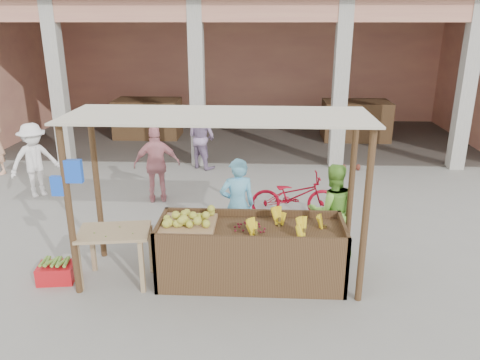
# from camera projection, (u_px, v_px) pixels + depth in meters

# --- Properties ---
(ground) EXTENTS (60.00, 60.00, 0.00)m
(ground) POSITION_uv_depth(u_px,v_px,m) (216.00, 278.00, 6.78)
(ground) COLOR gray
(ground) RESTS_ON ground
(market_building) EXTENTS (14.40, 6.40, 4.20)m
(market_building) POSITION_uv_depth(u_px,v_px,m) (245.00, 49.00, 14.34)
(market_building) COLOR tan
(market_building) RESTS_ON ground
(fruit_stall) EXTENTS (2.60, 0.95, 0.80)m
(fruit_stall) POSITION_uv_depth(u_px,v_px,m) (251.00, 254.00, 6.63)
(fruit_stall) COLOR #533921
(fruit_stall) RESTS_ON ground
(stall_awning) EXTENTS (4.09, 1.35, 2.39)m
(stall_awning) POSITION_uv_depth(u_px,v_px,m) (213.00, 145.00, 6.20)
(stall_awning) COLOR #533921
(stall_awning) RESTS_ON ground
(banana_heap) EXTENTS (1.10, 0.60, 0.20)m
(banana_heap) POSITION_uv_depth(u_px,v_px,m) (289.00, 224.00, 6.39)
(banana_heap) COLOR yellow
(banana_heap) RESTS_ON fruit_stall
(melon_tray) EXTENTS (0.80, 0.70, 0.21)m
(melon_tray) POSITION_uv_depth(u_px,v_px,m) (187.00, 220.00, 6.54)
(melon_tray) COLOR #A87F57
(melon_tray) RESTS_ON fruit_stall
(berry_heap) EXTENTS (0.48, 0.39, 0.15)m
(berry_heap) POSITION_uv_depth(u_px,v_px,m) (249.00, 225.00, 6.44)
(berry_heap) COLOR maroon
(berry_heap) RESTS_ON fruit_stall
(side_table) EXTENTS (1.06, 0.78, 0.79)m
(side_table) POSITION_uv_depth(u_px,v_px,m) (115.00, 240.00, 6.51)
(side_table) COLOR tan
(side_table) RESTS_ON ground
(papaya_pile) EXTENTS (0.67, 0.38, 0.19)m
(papaya_pile) POSITION_uv_depth(u_px,v_px,m) (113.00, 224.00, 6.44)
(papaya_pile) COLOR #46902F
(papaya_pile) RESTS_ON side_table
(red_crate) EXTENTS (0.54, 0.42, 0.26)m
(red_crate) POSITION_uv_depth(u_px,v_px,m) (57.00, 273.00, 6.68)
(red_crate) COLOR red
(red_crate) RESTS_ON ground
(plantain_bundle) EXTENTS (0.37, 0.26, 0.07)m
(plantain_bundle) POSITION_uv_depth(u_px,v_px,m) (55.00, 262.00, 6.62)
(plantain_bundle) COLOR olive
(plantain_bundle) RESTS_ON red_crate
(produce_sacks) EXTENTS (0.83, 0.52, 0.63)m
(produce_sacks) POSITION_uv_depth(u_px,v_px,m) (352.00, 158.00, 11.51)
(produce_sacks) COLOR maroon
(produce_sacks) RESTS_ON ground
(vendor_blue) EXTENTS (0.71, 0.59, 1.66)m
(vendor_blue) POSITION_uv_depth(u_px,v_px,m) (237.00, 202.00, 7.35)
(vendor_blue) COLOR #6CC4EC
(vendor_blue) RESTS_ON ground
(vendor_green) EXTENTS (0.81, 0.53, 1.60)m
(vendor_green) POSITION_uv_depth(u_px,v_px,m) (332.00, 208.00, 7.20)
(vendor_green) COLOR #80C844
(vendor_green) RESTS_ON ground
(motorcycle) EXTENTS (0.67, 1.72, 0.88)m
(motorcycle) POSITION_uv_depth(u_px,v_px,m) (294.00, 195.00, 8.77)
(motorcycle) COLOR #9E091C
(motorcycle) RESTS_ON ground
(shopper_a) EXTENTS (1.16, 1.14, 1.69)m
(shopper_a) POSITION_uv_depth(u_px,v_px,m) (34.00, 157.00, 9.70)
(shopper_a) COLOR white
(shopper_a) RESTS_ON ground
(shopper_b) EXTENTS (1.08, 0.74, 1.68)m
(shopper_b) POSITION_uv_depth(u_px,v_px,m) (157.00, 162.00, 9.41)
(shopper_b) COLOR #D8868C
(shopper_b) RESTS_ON ground
(shopper_f) EXTENTS (0.96, 0.86, 1.71)m
(shopper_f) POSITION_uv_depth(u_px,v_px,m) (202.00, 134.00, 11.62)
(shopper_f) COLOR #9D81A9
(shopper_f) RESTS_ON ground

